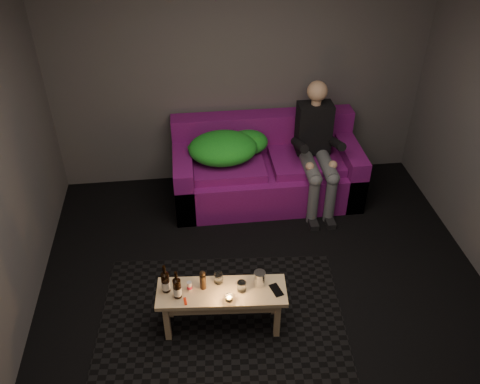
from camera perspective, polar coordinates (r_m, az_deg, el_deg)
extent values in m
plane|color=black|center=(4.39, 3.58, -14.41)|extent=(4.50, 4.50, 0.00)
plane|color=silver|center=(2.91, 5.59, 20.24)|extent=(4.50, 4.50, 0.00)
plane|color=#545254|center=(5.44, 0.02, 13.56)|extent=(4.00, 0.00, 4.00)
cube|color=black|center=(4.40, -2.03, -14.19)|extent=(2.15, 1.64, 0.01)
cube|color=#700F65|center=(5.57, 2.94, 1.31)|extent=(1.98, 0.89, 0.42)
cube|color=#700F65|center=(5.63, 2.53, 6.83)|extent=(1.98, 0.22, 0.44)
cube|color=#700F65|center=(5.46, -6.31, 1.53)|extent=(0.20, 0.89, 0.61)
cube|color=#700F65|center=(5.72, 11.84, 2.70)|extent=(0.20, 0.89, 0.61)
cube|color=#700F65|center=(5.35, -1.30, 2.89)|extent=(0.74, 0.59, 0.10)
cube|color=#700F65|center=(5.47, 7.42, 3.43)|extent=(0.74, 0.59, 0.10)
ellipsoid|color=#198A26|center=(5.28, -1.93, 4.95)|extent=(0.71, 0.56, 0.30)
ellipsoid|color=#198A26|center=(5.44, 0.87, 5.61)|extent=(0.44, 0.36, 0.24)
ellipsoid|color=#198A26|center=(5.41, -4.34, 4.82)|extent=(0.32, 0.26, 0.16)
cube|color=black|center=(5.40, 8.28, 7.14)|extent=(0.36, 0.22, 0.55)
sphere|color=tan|center=(5.21, 8.68, 11.14)|extent=(0.21, 0.21, 0.21)
cylinder|color=#53575E|center=(5.27, 7.86, 2.84)|extent=(0.14, 0.50, 0.14)
cylinder|color=#53575E|center=(5.31, 9.73, 2.95)|extent=(0.14, 0.50, 0.14)
cylinder|color=#53575E|center=(5.23, 8.21, -1.08)|extent=(0.11, 0.11, 0.51)
cylinder|color=#53575E|center=(5.28, 10.09, -0.94)|extent=(0.11, 0.11, 0.51)
cube|color=black|center=(5.33, 8.15, -3.38)|extent=(0.09, 0.22, 0.06)
cube|color=black|center=(5.37, 10.00, -3.22)|extent=(0.09, 0.22, 0.06)
cube|color=#DBBB80|center=(4.07, -2.08, -11.18)|extent=(1.04, 0.40, 0.04)
cube|color=#DBBB80|center=(4.12, -2.06, -11.79)|extent=(0.91, 0.32, 0.09)
cube|color=#DBBB80|center=(4.18, -8.19, -14.36)|extent=(0.05, 0.05, 0.38)
cube|color=#DBBB80|center=(4.33, -7.95, -11.99)|extent=(0.05, 0.05, 0.38)
cube|color=#DBBB80|center=(4.17, 4.19, -14.11)|extent=(0.05, 0.05, 0.38)
cube|color=#DBBB80|center=(4.32, 3.88, -11.74)|extent=(0.05, 0.05, 0.38)
cylinder|color=black|center=(4.03, -8.35, -10.02)|extent=(0.06, 0.06, 0.18)
cylinder|color=white|center=(4.05, -8.32, -10.28)|extent=(0.07, 0.07, 0.08)
cone|color=black|center=(3.96, -8.48, -8.98)|extent=(0.06, 0.06, 0.03)
cylinder|color=black|center=(3.94, -8.52, -8.69)|extent=(0.02, 0.02, 0.08)
cylinder|color=black|center=(3.98, -7.07, -10.70)|extent=(0.06, 0.06, 0.18)
cylinder|color=white|center=(4.00, -7.04, -10.96)|extent=(0.07, 0.07, 0.07)
cone|color=black|center=(3.90, -7.18, -9.67)|extent=(0.06, 0.06, 0.03)
cylinder|color=black|center=(3.88, -7.21, -9.39)|extent=(0.02, 0.02, 0.08)
cylinder|color=silver|center=(4.05, -5.70, -10.45)|extent=(0.04, 0.04, 0.08)
cylinder|color=black|center=(4.03, -4.18, -10.02)|extent=(0.06, 0.06, 0.13)
cylinder|color=white|center=(4.09, -2.44, -9.62)|extent=(0.09, 0.09, 0.09)
cylinder|color=white|center=(3.97, -1.22, -11.83)|extent=(0.06, 0.06, 0.05)
sphere|color=orange|center=(3.96, -1.22, -11.72)|extent=(0.02, 0.02, 0.02)
cylinder|color=white|center=(4.02, 0.18, -10.55)|extent=(0.09, 0.09, 0.09)
cylinder|color=silver|center=(4.06, 2.21, -9.68)|extent=(0.11, 0.11, 0.13)
cube|color=black|center=(4.06, 4.09, -10.92)|extent=(0.11, 0.15, 0.01)
cube|color=red|center=(3.99, -6.17, -12.10)|extent=(0.03, 0.07, 0.01)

